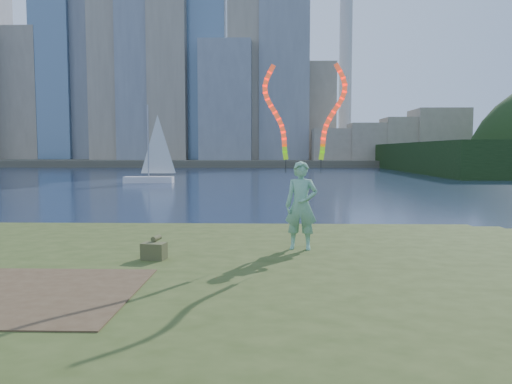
{
  "coord_description": "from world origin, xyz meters",
  "views": [
    {
      "loc": [
        1.37,
        -10.23,
        2.89
      ],
      "look_at": [
        1.06,
        1.0,
        1.96
      ],
      "focal_mm": 35.0,
      "sensor_mm": 36.0,
      "label": 1
    }
  ],
  "objects": [
    {
      "name": "grassy_knoll",
      "position": [
        0.0,
        -2.3,
        0.34
      ],
      "size": [
        20.0,
        18.0,
        0.8
      ],
      "color": "#354318",
      "rests_on": "ground"
    },
    {
      "name": "dirt_patch",
      "position": [
        -2.2,
        -3.2,
        0.81
      ],
      "size": [
        3.2,
        3.0,
        0.02
      ],
      "primitive_type": "cube",
      "color": "#47331E",
      "rests_on": "grassy_knoll"
    },
    {
      "name": "woman_with_ribbons",
      "position": [
        2.05,
        0.3,
        2.19
      ],
      "size": [
        2.12,
        0.58,
        4.22
      ],
      "rotation": [
        0.0,
        0.0,
        -0.17
      ],
      "color": "#146F44",
      "rests_on": "grassy_knoll"
    },
    {
      "name": "canvas_bag",
      "position": [
        -0.86,
        -0.78,
        0.98
      ],
      "size": [
        0.49,
        0.56,
        0.43
      ],
      "rotation": [
        0.0,
        0.0,
        -0.19
      ],
      "color": "#4E4D2B",
      "rests_on": "grassy_knoll"
    },
    {
      "name": "ground",
      "position": [
        0.0,
        0.0,
        0.0
      ],
      "size": [
        320.0,
        320.0,
        0.0
      ],
      "primitive_type": "plane",
      "color": "#18243C",
      "rests_on": "ground"
    },
    {
      "name": "sailboat",
      "position": [
        -9.35,
        34.54,
        1.21
      ],
      "size": [
        4.67,
        1.55,
        7.05
      ],
      "rotation": [
        0.0,
        0.0,
        0.03
      ],
      "color": "silver",
      "rests_on": "ground"
    },
    {
      "name": "far_shore",
      "position": [
        0.0,
        95.0,
        0.6
      ],
      "size": [
        320.0,
        40.0,
        1.2
      ],
      "primitive_type": "cube",
      "color": "#4C4738",
      "rests_on": "ground"
    }
  ]
}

